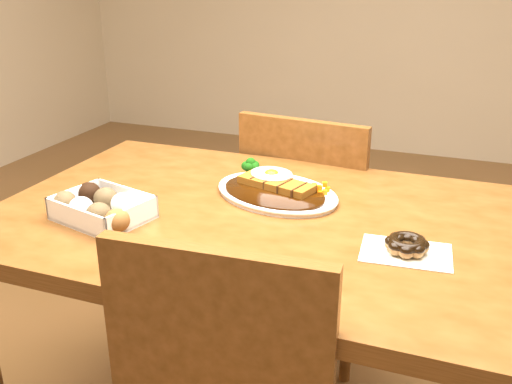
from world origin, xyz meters
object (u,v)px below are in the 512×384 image
(chair_far, at_px, (314,227))
(pon_de_ring, at_px, (407,245))
(katsu_curry_plate, at_px, (276,189))
(donut_box, at_px, (100,207))
(table, at_px, (255,251))

(chair_far, bearing_deg, pon_de_ring, 125.79)
(katsu_curry_plate, relative_size, donut_box, 1.61)
(donut_box, bearing_deg, katsu_curry_plate, 39.87)
(table, height_order, donut_box, donut_box)
(chair_far, xyz_separation_m, donut_box, (-0.32, -0.69, 0.30))
(katsu_curry_plate, bearing_deg, table, -94.22)
(pon_de_ring, bearing_deg, donut_box, -173.90)
(donut_box, bearing_deg, pon_de_ring, 6.10)
(table, distance_m, pon_de_ring, 0.38)
(table, relative_size, katsu_curry_plate, 3.17)
(table, xyz_separation_m, pon_de_ring, (0.35, -0.08, 0.12))
(table, relative_size, donut_box, 5.12)
(chair_far, bearing_deg, katsu_curry_plate, 97.22)
(donut_box, bearing_deg, chair_far, 65.18)
(katsu_curry_plate, xyz_separation_m, pon_de_ring, (0.34, -0.20, 0.00))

